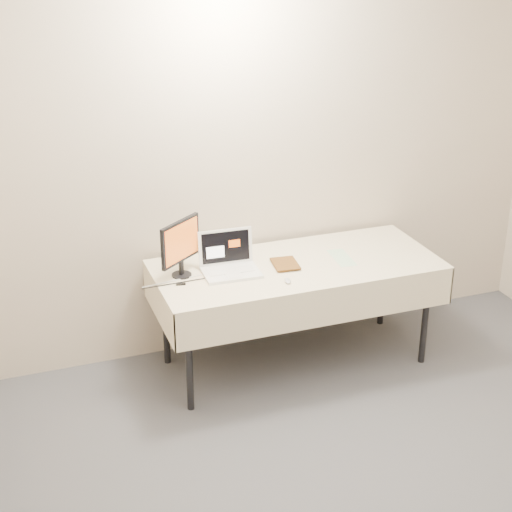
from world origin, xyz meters
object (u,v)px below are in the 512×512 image
object	(u,v)px
table	(296,272)
monitor	(180,244)
laptop	(229,262)
book	(274,252)

from	to	relation	value
table	monitor	distance (m)	0.80
laptop	monitor	size ratio (longest dim) A/B	0.99
table	book	world-z (taller)	book
table	laptop	bearing A→B (deg)	173.80
book	laptop	bearing A→B (deg)	178.31
laptop	table	bearing A→B (deg)	-3.42
laptop	monitor	xyz separation A→B (m)	(-0.30, 0.03, 0.16)
laptop	monitor	distance (m)	0.34
monitor	book	bearing A→B (deg)	-44.81
table	book	bearing A→B (deg)	177.99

